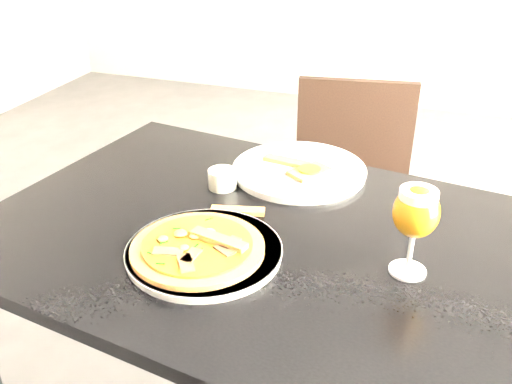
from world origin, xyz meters
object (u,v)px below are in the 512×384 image
at_px(dining_table, 270,269).
at_px(pizza, 198,247).
at_px(chair_far, 348,205).
at_px(beer_glass, 416,213).

relative_size(dining_table, pizza, 5.11).
xyz_separation_m(dining_table, chair_far, (0.05, 0.67, -0.19)).
height_order(pizza, beer_glass, beer_glass).
height_order(chair_far, pizza, chair_far).
relative_size(pizza, beer_glass, 1.47).
distance_m(chair_far, pizza, 0.87).
xyz_separation_m(chair_far, pizza, (-0.15, -0.80, 0.31)).
bearing_deg(chair_far, beer_glass, -81.54).
bearing_deg(chair_far, dining_table, -103.40).
height_order(dining_table, pizza, pizza).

